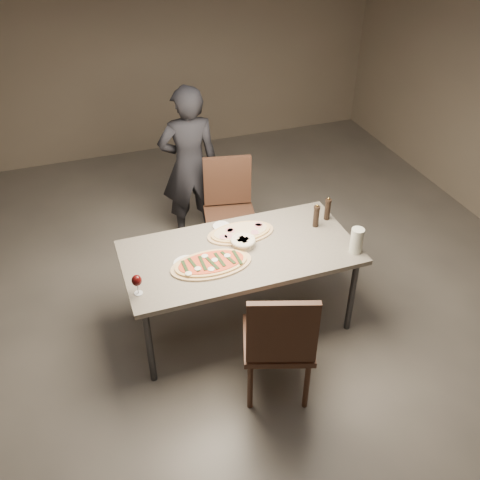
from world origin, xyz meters
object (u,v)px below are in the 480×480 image
object	(u,v)px
dining_table	(240,256)
bread_basket	(243,242)
carafe	(357,241)
chair_near	(279,340)
zucchini_pizza	(211,264)
diner	(189,165)
pepper_mill_left	(328,209)
chair_far	(229,205)
ham_pizza	(241,232)

from	to	relation	value
dining_table	bread_basket	size ratio (longest dim) A/B	9.23
carafe	chair_near	size ratio (longest dim) A/B	0.20
chair_near	carafe	bearing A→B (deg)	49.77
zucchini_pizza	diner	bearing A→B (deg)	60.20
pepper_mill_left	chair_far	bearing A→B (deg)	127.68
bread_basket	chair_near	xyz separation A→B (m)	(-0.04, -0.86, -0.22)
dining_table	zucchini_pizza	world-z (taller)	zucchini_pizza
chair_near	chair_far	size ratio (longest dim) A/B	1.02
diner	chair_near	bearing A→B (deg)	93.64
bread_basket	carafe	bearing A→B (deg)	-23.99
chair_near	bread_basket	bearing A→B (deg)	105.52
pepper_mill_left	carafe	world-z (taller)	pepper_mill_left
bread_basket	pepper_mill_left	xyz separation A→B (m)	(0.79, 0.13, 0.06)
chair_near	chair_far	distance (m)	1.78
dining_table	pepper_mill_left	size ratio (longest dim) A/B	8.62
zucchini_pizza	chair_near	world-z (taller)	chair_near
bread_basket	chair_far	distance (m)	0.96
dining_table	zucchini_pizza	xyz separation A→B (m)	(-0.26, -0.10, 0.07)
ham_pizza	diner	xyz separation A→B (m)	(-0.11, 1.19, 0.03)
diner	ham_pizza	bearing A→B (deg)	98.11
bread_basket	chair_far	xyz separation A→B (m)	(0.19, 0.91, -0.24)
ham_pizza	diner	bearing A→B (deg)	88.49
ham_pizza	bread_basket	world-z (taller)	bread_basket
pepper_mill_left	zucchini_pizza	bearing A→B (deg)	-165.56
dining_table	chair_far	bearing A→B (deg)	76.63
chair_far	dining_table	bearing A→B (deg)	87.80
zucchini_pizza	diner	distance (m)	1.52
zucchini_pizza	pepper_mill_left	size ratio (longest dim) A/B	2.96
dining_table	zucchini_pizza	size ratio (longest dim) A/B	2.92
zucchini_pizza	carafe	size ratio (longest dim) A/B	2.99
dining_table	carafe	distance (m)	0.90
pepper_mill_left	chair_near	xyz separation A→B (m)	(-0.83, -0.99, -0.28)
dining_table	carafe	world-z (taller)	carafe
pepper_mill_left	carafe	distance (m)	0.48
zucchini_pizza	diner	world-z (taller)	diner
pepper_mill_left	diner	xyz separation A→B (m)	(-0.86, 1.22, -0.05)
bread_basket	diner	world-z (taller)	diner
zucchini_pizza	chair_far	size ratio (longest dim) A/B	0.62
pepper_mill_left	chair_near	size ratio (longest dim) A/B	0.21
carafe	chair_far	size ratio (longest dim) A/B	0.21
dining_table	diner	world-z (taller)	diner
bread_basket	pepper_mill_left	world-z (taller)	pepper_mill_left
chair_far	pepper_mill_left	bearing A→B (deg)	138.85
ham_pizza	bread_basket	size ratio (longest dim) A/B	2.83
ham_pizza	carafe	distance (m)	0.91
dining_table	zucchini_pizza	bearing A→B (deg)	-158.42
pepper_mill_left	chair_far	size ratio (longest dim) A/B	0.21
pepper_mill_left	dining_table	bearing A→B (deg)	-167.92
chair_far	carafe	bearing A→B (deg)	126.70
carafe	bread_basket	bearing A→B (deg)	156.01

